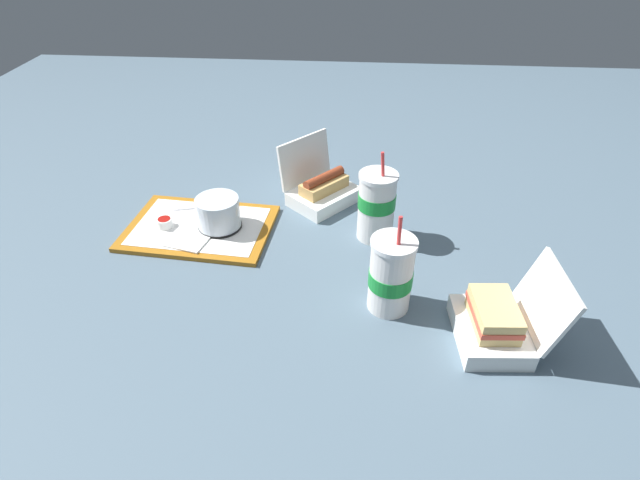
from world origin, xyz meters
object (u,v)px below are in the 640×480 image
Objects in this scene: clamshell_hotdog_center at (322,189)px; ketchup_cup at (165,222)px; food_tray at (200,228)px; soda_cup_corner at (377,205)px; plastic_fork at (194,207)px; cake_container at (218,214)px; clamshell_sandwich_front at (497,322)px; soda_cup_right at (391,275)px.

ketchup_cup is at bearing -155.39° from clamshell_hotdog_center.
soda_cup_corner reaches higher than food_tray.
ketchup_cup is at bearing -130.72° from plastic_fork.
ketchup_cup is 0.17× the size of soda_cup_corner.
clamshell_sandwich_front reaches higher than cake_container.
plastic_fork is (0.05, 0.09, -0.01)m from ketchup_cup.
clamshell_hotdog_center reaches higher than clamshell_sandwich_front.
cake_container is at bearing -178.80° from soda_cup_corner.
soda_cup_right is (-0.21, 0.08, 0.04)m from clamshell_sandwich_front.
food_tray is 0.07m from cake_container.
cake_container is 0.40m from soda_cup_corner.
soda_cup_right is at bearing 159.34° from clamshell_sandwich_front.
ketchup_cup is at bearing -177.84° from soda_cup_corner.
clamshell_sandwich_front reaches higher than ketchup_cup.
soda_cup_right reaches higher than clamshell_hotdog_center.
plastic_fork is 0.58× the size of clamshell_sandwich_front.
ketchup_cup is 0.11m from plastic_fork.
clamshell_hotdog_center reaches higher than plastic_fork.
clamshell_sandwich_front is 0.79× the size of soda_cup_corner.
soda_cup_corner is (0.49, -0.07, 0.08)m from plastic_fork.
food_tray is 3.46× the size of cake_container.
soda_cup_corner is (0.54, 0.02, 0.07)m from ketchup_cup.
soda_cup_corner reaches higher than cake_container.
food_tray is 9.73× the size of ketchup_cup.
ketchup_cup reaches higher than food_tray.
soda_cup_right reaches higher than food_tray.
cake_container is 0.14m from ketchup_cup.
clamshell_hotdog_center is at bearing 0.78° from plastic_fork.
soda_cup_corner is at bearing 96.01° from soda_cup_right.
food_tray is at bearing 7.76° from ketchup_cup.
soda_cup_right is (0.48, -0.25, 0.08)m from food_tray.
soda_cup_right reaches higher than clamshell_sandwich_front.
clamshell_sandwich_front is 0.41m from soda_cup_corner.
food_tray is 0.46m from soda_cup_corner.
food_tray is 0.76m from clamshell_sandwich_front.
clamshell_hotdog_center is 1.03× the size of soda_cup_right.
soda_cup_right is at bearing -67.15° from clamshell_hotdog_center.
ketchup_cup is 0.43m from clamshell_hotdog_center.
cake_container is 0.47× the size of clamshell_hotdog_center.
clamshell_sandwich_front is at bearing -25.34° from food_tray.
soda_cup_corner is at bearing 124.93° from clamshell_sandwich_front.
soda_cup_right reaches higher than plastic_fork.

